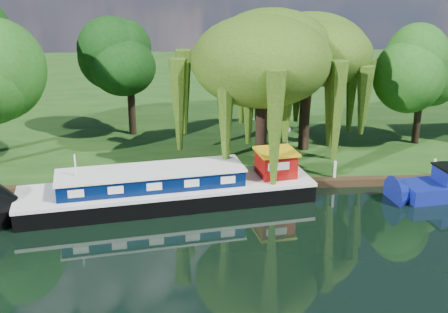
{
  "coord_description": "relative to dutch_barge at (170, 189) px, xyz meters",
  "views": [
    {
      "loc": [
        -5.66,
        -21.92,
        12.3
      ],
      "look_at": [
        -3.71,
        5.79,
        2.8
      ],
      "focal_mm": 45.0,
      "sensor_mm": 36.0,
      "label": 1
    }
  ],
  "objects": [
    {
      "name": "dutch_barge",
      "position": [
        0.0,
        0.0,
        0.0
      ],
      "size": [
        16.17,
        6.23,
        3.33
      ],
      "rotation": [
        0.0,
        0.0,
        0.17
      ],
      "color": "black",
      "rests_on": "ground"
    },
    {
      "name": "red_dinghy",
      "position": [
        -6.09,
        0.63,
        -0.83
      ],
      "size": [
        3.62,
        2.63,
        0.74
      ],
      "primitive_type": "imported",
      "rotation": [
        0.0,
        0.0,
        1.6
      ],
      "color": "maroon",
      "rests_on": "ground"
    },
    {
      "name": "mooring_posts",
      "position": [
        6.08,
        2.09,
        0.12
      ],
      "size": [
        19.16,
        0.16,
        1.0
      ],
      "color": "silver",
      "rests_on": "far_bank"
    },
    {
      "name": "tree_far_right",
      "position": [
        16.99,
        8.47,
        4.51
      ],
      "size": [
        4.33,
        4.33,
        7.08
      ],
      "color": "black",
      "rests_on": "far_bank"
    },
    {
      "name": "willow_left",
      "position": [
        5.59,
        5.1,
        6.12
      ],
      "size": [
        7.46,
        7.46,
        8.95
      ],
      "color": "black",
      "rests_on": "far_bank"
    },
    {
      "name": "lamppost",
      "position": [
        7.08,
        4.19,
        1.59
      ],
      "size": [
        0.36,
        0.36,
        2.56
      ],
      "color": "silver",
      "rests_on": "far_bank"
    },
    {
      "name": "tree_far_mid",
      "position": [
        -3.02,
        12.09,
        4.99
      ],
      "size": [
        4.75,
        4.75,
        7.77
      ],
      "color": "black",
      "rests_on": "far_bank"
    },
    {
      "name": "far_bank",
      "position": [
        6.58,
        27.69,
        -0.6
      ],
      "size": [
        120.0,
        52.0,
        0.45
      ],
      "primitive_type": "cube",
      "color": "#153B10",
      "rests_on": "ground"
    },
    {
      "name": "willow_right",
      "position": [
        8.84,
        7.6,
        5.55
      ],
      "size": [
        6.66,
        6.66,
        8.12
      ],
      "color": "black",
      "rests_on": "far_bank"
    },
    {
      "name": "ground",
      "position": [
        6.58,
        -6.31,
        -0.83
      ],
      "size": [
        120.0,
        120.0,
        0.0
      ],
      "primitive_type": "plane",
      "color": "black"
    }
  ]
}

